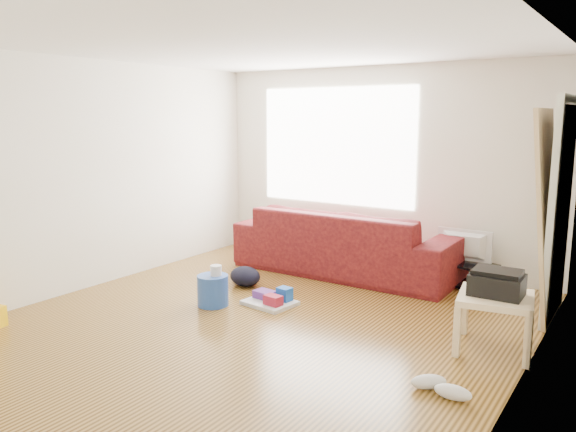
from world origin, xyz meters
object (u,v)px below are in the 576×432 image
Objects in this scene: side_table at (495,304)px; backpack at (245,285)px; sofa at (346,272)px; tv_stand at (461,272)px; cleaning_tray at (272,299)px; bucket at (213,305)px.

side_table is 2.82m from backpack.
backpack is at bearing 58.54° from sofa.
tv_stand is 2.46m from backpack.
sofa reaches higher than tv_stand.
side_table is at bearing 2.48° from cleaning_tray.
backpack is at bearing 149.68° from cleaning_tray.
side_table is (2.09, -1.40, 0.39)m from sofa.
bucket is 0.80× the size of backpack.
side_table is 2.11× the size of bucket.
cleaning_tray is (0.48, 0.34, 0.05)m from bucket.
backpack is (-2.78, 0.27, -0.39)m from side_table.
tv_stand is 1.56× the size of cleaning_tray.
side_table reaches higher than bucket.
side_table is 2.70m from bucket.
cleaning_tray is 0.72m from backpack.
tv_stand is at bearing 51.59° from cleaning_tray.
side_table reaches higher than cleaning_tray.
bucket is at bearing -144.60° from cleaning_tray.
backpack is at bearing 101.20° from bucket.
cleaning_tray is (-2.16, -0.09, -0.34)m from side_table.
cleaning_tray is 1.35× the size of backpack.
side_table is at bearing 9.39° from bucket.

